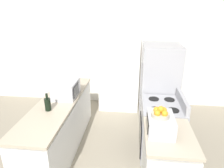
# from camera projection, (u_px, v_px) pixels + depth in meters

# --- Properties ---
(wall_back) EXTENTS (7.00, 0.06, 2.60)m
(wall_back) POSITION_uv_depth(u_px,v_px,m) (118.00, 53.00, 4.89)
(wall_back) COLOR silver
(wall_back) RESTS_ON ground_plane
(counter_left) EXTENTS (0.60, 2.30, 0.91)m
(counter_left) POSITION_uv_depth(u_px,v_px,m) (60.00, 126.00, 3.45)
(counter_left) COLOR silver
(counter_left) RESTS_ON ground_plane
(counter_right) EXTENTS (0.60, 0.80, 0.91)m
(counter_right) POSITION_uv_depth(u_px,v_px,m) (166.00, 165.00, 2.58)
(counter_right) COLOR silver
(counter_right) RESTS_ON ground_plane
(pantry_cabinet) EXTENTS (0.92, 0.58, 1.92)m
(pantry_cabinet) POSITION_uv_depth(u_px,v_px,m) (119.00, 70.00, 4.70)
(pantry_cabinet) COLOR white
(pantry_cabinet) RESTS_ON ground_plane
(stove) EXTENTS (0.66, 0.77, 1.07)m
(stove) POSITION_uv_depth(u_px,v_px,m) (161.00, 129.00, 3.32)
(stove) COLOR #9E9EA3
(stove) RESTS_ON ground_plane
(refrigerator) EXTENTS (0.71, 0.78, 1.72)m
(refrigerator) POSITION_uv_depth(u_px,v_px,m) (158.00, 88.00, 3.93)
(refrigerator) COLOR #A3A3A8
(refrigerator) RESTS_ON ground_plane
(microwave) EXTENTS (0.38, 0.50, 0.27)m
(microwave) POSITION_uv_depth(u_px,v_px,m) (66.00, 89.00, 3.41)
(microwave) COLOR #B2B2B7
(microwave) RESTS_ON counter_left
(wine_bottle) EXTENTS (0.09, 0.09, 0.27)m
(wine_bottle) POSITION_uv_depth(u_px,v_px,m) (48.00, 104.00, 2.95)
(wine_bottle) COLOR black
(wine_bottle) RESTS_ON counter_left
(toaster_oven) EXTENTS (0.32, 0.43, 0.22)m
(toaster_oven) POSITION_uv_depth(u_px,v_px,m) (160.00, 124.00, 2.44)
(toaster_oven) COLOR #B2B2B7
(toaster_oven) RESTS_ON counter_right
(fruit_bowl) EXTENTS (0.22, 0.22, 0.14)m
(fruit_bowl) POSITION_uv_depth(u_px,v_px,m) (160.00, 113.00, 2.37)
(fruit_bowl) COLOR #B2A893
(fruit_bowl) RESTS_ON toaster_oven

